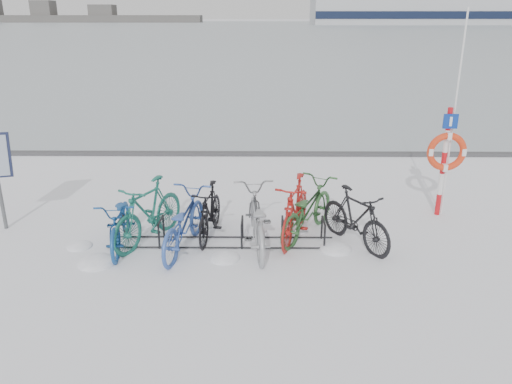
# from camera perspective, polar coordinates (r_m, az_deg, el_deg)

# --- Properties ---
(ground) EXTENTS (900.00, 900.00, 0.00)m
(ground) POSITION_cam_1_polar(r_m,az_deg,el_deg) (9.00, -3.89, -5.86)
(ground) COLOR white
(ground) RESTS_ON ground
(ice_sheet) EXTENTS (400.00, 298.00, 0.02)m
(ice_sheet) POSITION_cam_1_polar(r_m,az_deg,el_deg) (163.14, 0.38, 18.29)
(ice_sheet) COLOR #A0ABB4
(ice_sheet) RESTS_ON ground
(quay_edge) EXTENTS (400.00, 0.25, 0.10)m
(quay_edge) POSITION_cam_1_polar(r_m,az_deg,el_deg) (14.52, -2.16, 4.39)
(quay_edge) COLOR #3F3F42
(quay_edge) RESTS_ON ground
(bike_rack) EXTENTS (4.00, 0.48, 0.46)m
(bike_rack) POSITION_cam_1_polar(r_m,az_deg,el_deg) (8.92, -3.92, -4.81)
(bike_rack) COLOR black
(bike_rack) RESTS_ON ground
(lifebuoy_station) EXTENTS (0.77, 0.22, 3.99)m
(lifebuoy_station) POSITION_cam_1_polar(r_m,az_deg,el_deg) (10.43, 20.94, 4.31)
(lifebuoy_station) COLOR red
(lifebuoy_station) RESTS_ON ground
(shoreline) EXTENTS (180.00, 12.00, 9.50)m
(shoreline) POSITION_cam_1_polar(r_m,az_deg,el_deg) (294.85, -25.26, 17.68)
(shoreline) COLOR #474747
(shoreline) RESTS_ON ground
(bike_0) EXTENTS (0.85, 1.90, 0.97)m
(bike_0) POSITION_cam_1_polar(r_m,az_deg,el_deg) (9.03, -15.24, -3.09)
(bike_0) COLOR navy
(bike_0) RESTS_ON ground
(bike_1) EXTENTS (1.33, 1.99, 1.17)m
(bike_1) POSITION_cam_1_polar(r_m,az_deg,el_deg) (9.07, -12.20, -2.05)
(bike_1) COLOR #1A6254
(bike_1) RESTS_ON ground
(bike_2) EXTENTS (1.07, 2.09, 1.05)m
(bike_2) POSITION_cam_1_polar(r_m,az_deg,el_deg) (8.68, -8.32, -3.24)
(bike_2) COLOR #3253A6
(bike_2) RESTS_ON ground
(bike_3) EXTENTS (0.67, 1.72, 1.01)m
(bike_3) POSITION_cam_1_polar(r_m,az_deg,el_deg) (9.13, -5.29, -2.07)
(bike_3) COLOR black
(bike_3) RESTS_ON ground
(bike_4) EXTENTS (0.92, 2.13, 1.09)m
(bike_4) POSITION_cam_1_polar(r_m,az_deg,el_deg) (8.65, 0.02, -2.95)
(bike_4) COLOR #939599
(bike_4) RESTS_ON ground
(bike_5) EXTENTS (1.07, 2.00, 1.16)m
(bike_5) POSITION_cam_1_polar(r_m,az_deg,el_deg) (9.02, 4.50, -1.79)
(bike_5) COLOR #AB1C18
(bike_5) RESTS_ON ground
(bike_6) EXTENTS (1.62, 2.10, 1.06)m
(bike_6) POSITION_cam_1_polar(r_m,az_deg,el_deg) (9.17, 5.83, -1.80)
(bike_6) COLOR #2E5D2F
(bike_6) RESTS_ON ground
(bike_7) EXTENTS (1.33, 1.76, 1.06)m
(bike_7) POSITION_cam_1_polar(r_m,az_deg,el_deg) (8.91, 11.33, -2.76)
(bike_7) COLOR black
(bike_7) RESTS_ON ground
(snow_drifts) EXTENTS (5.83, 1.96, 0.22)m
(snow_drifts) POSITION_cam_1_polar(r_m,az_deg,el_deg) (8.83, -4.20, -6.40)
(snow_drifts) COLOR white
(snow_drifts) RESTS_ON ground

